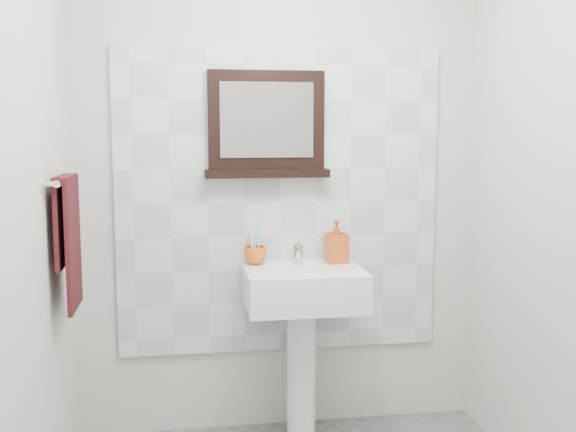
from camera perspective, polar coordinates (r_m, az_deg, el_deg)
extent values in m
cube|color=beige|center=(3.33, -0.70, 2.90)|extent=(2.00, 0.01, 2.50)
cube|color=beige|center=(1.22, 14.63, -4.95)|extent=(2.00, 0.01, 2.50)
cube|color=beige|center=(2.26, -22.18, 0.30)|extent=(0.01, 2.20, 2.50)
cube|color=silver|center=(3.33, -0.67, 1.17)|extent=(1.60, 0.02, 1.50)
cylinder|color=white|center=(3.37, 1.12, -12.96)|extent=(0.14, 0.14, 0.68)
cube|color=white|center=(3.19, 1.33, -6.05)|extent=(0.55, 0.44, 0.18)
cylinder|color=silver|center=(3.15, 1.40, -4.81)|extent=(0.32, 0.32, 0.02)
cylinder|color=#4C4C4F|center=(3.15, 1.40, -4.61)|extent=(0.04, 0.04, 0.00)
cylinder|color=silver|center=(3.30, 0.87, -3.18)|extent=(0.04, 0.04, 0.09)
cylinder|color=silver|center=(3.26, 1.01, -2.98)|extent=(0.02, 0.10, 0.02)
cube|color=silver|center=(3.31, 0.83, -2.28)|extent=(0.02, 0.07, 0.01)
imported|color=#CC5718|center=(3.26, -2.79, -3.34)|extent=(0.14, 0.14, 0.09)
cylinder|color=white|center=(3.24, -3.09, -2.32)|extent=(0.01, 0.01, 0.19)
cube|color=white|center=(3.22, -3.10, -0.51)|extent=(0.01, 0.01, 0.03)
cylinder|color=#67C8ED|center=(3.25, -2.50, -2.30)|extent=(0.01, 0.01, 0.19)
cube|color=#67C8ED|center=(3.23, -2.51, -0.50)|extent=(0.01, 0.01, 0.03)
cylinder|color=white|center=(3.27, -2.83, -2.23)|extent=(0.01, 0.01, 0.19)
cube|color=white|center=(3.25, -2.84, -0.44)|extent=(0.01, 0.01, 0.03)
cylinder|color=#67C8ED|center=(3.26, -2.99, -2.25)|extent=(0.01, 0.01, 0.19)
cube|color=#67C8ED|center=(3.25, -3.00, -0.46)|extent=(0.01, 0.01, 0.03)
imported|color=#B22814|center=(3.30, 4.11, -2.14)|extent=(0.11, 0.11, 0.21)
cube|color=black|center=(3.28, -1.86, 8.12)|extent=(0.56, 0.06, 0.47)
cube|color=#99999E|center=(3.25, -1.79, 8.13)|extent=(0.45, 0.01, 0.36)
cube|color=black|center=(3.26, -1.79, 3.64)|extent=(0.60, 0.11, 0.04)
cylinder|color=silver|center=(2.86, -18.33, 2.88)|extent=(0.03, 0.40, 0.03)
cylinder|color=silver|center=(2.68, -19.61, 2.56)|extent=(0.05, 0.02, 0.02)
cylinder|color=silver|center=(3.06, -18.32, 3.13)|extent=(0.05, 0.02, 0.02)
cube|color=black|center=(2.89, -17.73, -2.44)|extent=(0.02, 0.30, 0.52)
cube|color=black|center=(2.89, -18.58, -0.69)|extent=(0.02, 0.30, 0.34)
cube|color=black|center=(2.86, -18.34, 2.98)|extent=(0.06, 0.30, 0.03)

